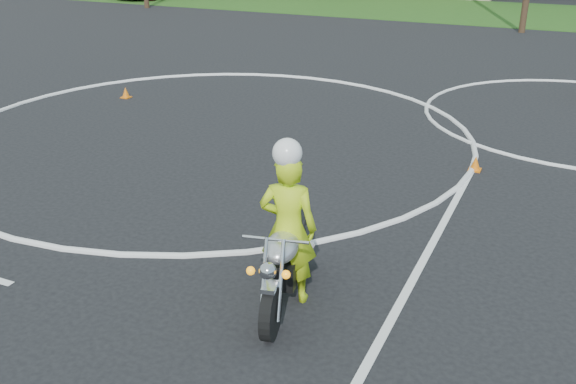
% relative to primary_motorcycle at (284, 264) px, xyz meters
% --- Properties ---
extents(ground, '(120.00, 120.00, 0.00)m').
position_rel_primary_motorcycle_xyz_m(ground, '(-4.61, 2.83, -0.59)').
color(ground, black).
rests_on(ground, ground).
extents(grass_strip, '(120.00, 10.00, 0.02)m').
position_rel_primary_motorcycle_xyz_m(grass_strip, '(-4.61, 29.83, -0.58)').
color(grass_strip, '#1E4714').
rests_on(grass_strip, ground).
extents(course_markings, '(19.05, 19.05, 0.12)m').
position_rel_primary_motorcycle_xyz_m(course_markings, '(-2.44, 7.18, -0.58)').
color(course_markings, silver).
rests_on(course_markings, ground).
extents(primary_motorcycle, '(0.83, 2.27, 1.21)m').
position_rel_primary_motorcycle_xyz_m(primary_motorcycle, '(0.00, 0.00, 0.00)').
color(primary_motorcycle, black).
rests_on(primary_motorcycle, ground).
extents(rider_primary_grp, '(0.83, 0.64, 2.24)m').
position_rel_primary_motorcycle_xyz_m(rider_primary_grp, '(-0.01, 0.14, 0.49)').
color(rider_primary_grp, '#BADC17').
rests_on(rider_primary_grp, ground).
extents(traffic_cones, '(13.98, 9.83, 0.30)m').
position_rel_primary_motorcycle_xyz_m(traffic_cones, '(-1.94, 4.94, -0.45)').
color(traffic_cones, orange).
rests_on(traffic_cones, ground).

